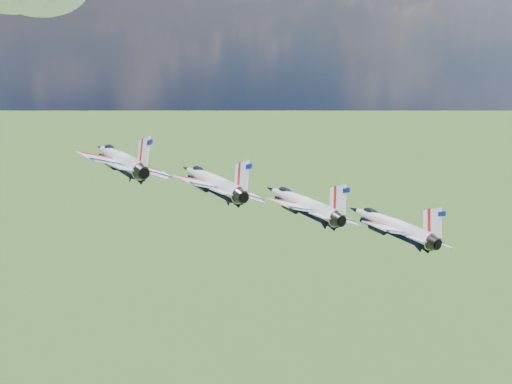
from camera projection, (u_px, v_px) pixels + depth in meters
jet_0 at (119, 159)px, 81.31m from camera, size 13.57×17.72×8.74m
jet_1 at (211, 181)px, 82.03m from camera, size 13.57×17.72×8.74m
jet_2 at (301, 203)px, 82.75m from camera, size 13.57×17.72×8.74m
jet_3 at (390, 224)px, 83.47m from camera, size 13.57×17.72×8.74m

